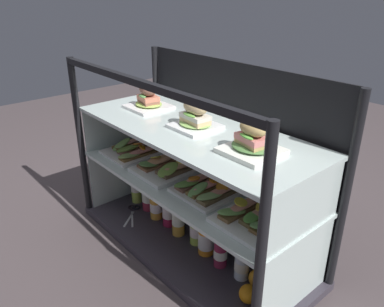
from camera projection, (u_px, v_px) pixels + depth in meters
name	position (u px, v px, depth m)	size (l,w,h in m)	color
ground_plane	(192.00, 247.00, 1.82)	(6.00, 6.00, 0.02)	#483E3F
case_base_deck	(192.00, 242.00, 1.81)	(1.19, 0.51, 0.04)	#36303A
case_frame	(215.00, 150.00, 1.71)	(1.19, 0.51, 0.84)	black
riser_lower_tier	(192.00, 211.00, 1.74)	(1.13, 0.44, 0.31)	silver
shelf_lower_glass	(192.00, 179.00, 1.67)	(1.14, 0.46, 0.02)	silver
riser_upper_tier	(192.00, 155.00, 1.62)	(1.13, 0.44, 0.22)	silver
shelf_upper_glass	(192.00, 129.00, 1.57)	(1.14, 0.46, 0.02)	silver
plated_roll_sandwich_center	(148.00, 99.00, 1.80)	(0.19, 0.19, 0.12)	white
plated_roll_sandwich_mid_right	(195.00, 117.00, 1.55)	(0.18, 0.18, 0.12)	white
plated_roll_sandwich_far_right	(252.00, 142.00, 1.32)	(0.19, 0.19, 0.12)	white
open_sandwich_tray_mid_right	(136.00, 149.00, 1.92)	(0.24, 0.31, 0.06)	white
open_sandwich_tray_far_left	(169.00, 166.00, 1.73)	(0.24, 0.31, 0.06)	white
open_sandwich_tray_mid_left	(211.00, 187.00, 1.55)	(0.24, 0.31, 0.06)	white
open_sandwich_tray_center	(258.00, 215.00, 1.36)	(0.24, 0.31, 0.06)	white
juice_bottle_back_left	(136.00, 184.00, 2.07)	(0.06, 0.06, 0.25)	#B3CE4E
juice_bottle_back_center	(148.00, 194.00, 2.01)	(0.07, 0.07, 0.24)	#99293E
juice_bottle_front_fourth	(156.00, 202.00, 1.94)	(0.07, 0.07, 0.23)	gold
juice_bottle_front_right_end	(169.00, 208.00, 1.87)	(0.06, 0.06, 0.25)	maroon
juice_bottle_front_left_end	(178.00, 218.00, 1.81)	(0.06, 0.06, 0.22)	gold
juice_bottle_near_post	(197.00, 227.00, 1.75)	(0.06, 0.06, 0.22)	#B6D44E
juice_bottle_front_second	(206.00, 235.00, 1.67)	(0.07, 0.07, 0.25)	orange
juice_bottle_tucked_behind	(221.00, 250.00, 1.61)	(0.06, 0.06, 0.21)	maroon
juice_bottle_front_middle	(242.00, 261.00, 1.54)	(0.06, 0.06, 0.20)	white
orange_fruit_beside_bottles	(258.00, 278.00, 1.51)	(0.07, 0.07, 0.07)	orange
orange_fruit_near_left_post	(248.00, 294.00, 1.44)	(0.07, 0.07, 0.07)	orange
kitchen_scissors	(133.00, 210.00, 2.03)	(0.19, 0.18, 0.01)	silver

